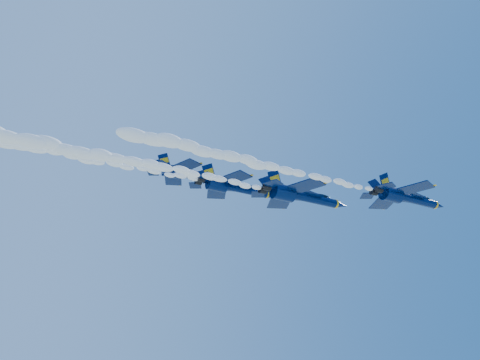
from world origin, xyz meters
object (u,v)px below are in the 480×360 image
jet_fourth (187,174)px  jet_lead (405,197)px  jet_third (233,187)px  jet_second (300,196)px

jet_fourth → jet_lead: bearing=-38.7°
jet_lead → jet_third: (-23.83, 17.86, 4.04)m
jet_second → jet_fourth: (-15.02, 15.54, 7.40)m
jet_lead → jet_fourth: jet_fourth is taller
jet_third → jet_fourth: jet_fourth is taller
jet_third → jet_fourth: size_ratio=1.08×
jet_lead → jet_fourth: 39.85m
jet_lead → jet_second: bearing=150.1°
jet_lead → jet_fourth: (-30.48, 24.41, 7.95)m
jet_lead → jet_second: (-15.45, 8.87, 0.55)m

